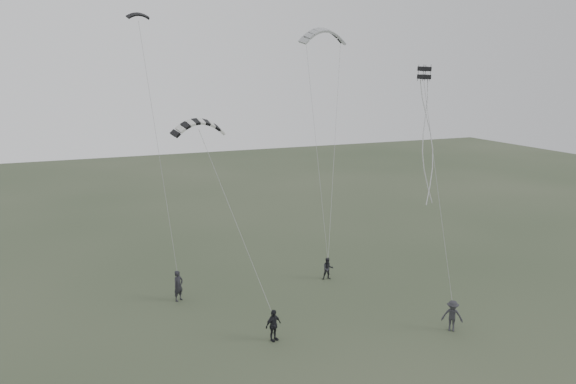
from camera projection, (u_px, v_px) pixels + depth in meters
name	position (u px, v px, depth m)	size (l,w,h in m)	color
ground	(312.00, 335.00, 30.44)	(140.00, 140.00, 0.00)	#33402A
flyer_left	(178.00, 286.00, 34.82)	(0.71, 0.46, 1.94)	black
flyer_right	(328.00, 269.00, 38.40)	(0.74, 0.58, 1.53)	black
flyer_center	(273.00, 325.00, 29.66)	(1.02, 0.43, 1.74)	black
flyer_far	(452.00, 316.00, 30.78)	(1.14, 0.66, 1.76)	#2A2A2E
kite_dark_small	(138.00, 14.00, 35.05)	(1.39, 0.42, 0.48)	black
kite_pale_large	(324.00, 30.00, 42.48)	(3.77, 0.85, 1.57)	#9DA0A2
kite_striped	(198.00, 121.00, 32.28)	(3.11, 0.78, 1.21)	black
kite_box	(424.00, 73.00, 31.50)	(0.56, 0.56, 0.68)	black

